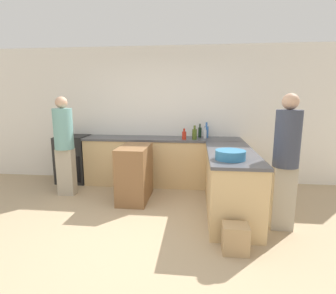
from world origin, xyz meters
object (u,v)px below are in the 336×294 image
(mixing_bowl, at_px, (230,155))
(hot_sauce_bottle, at_px, (184,135))
(island_table, at_px, (135,173))
(water_bottle_blue, at_px, (206,132))
(paper_bag, at_px, (235,239))
(person_by_range, at_px, (64,142))
(vinegar_bottle_clear, at_px, (205,134))
(wine_bottle_dark, at_px, (200,132))
(olive_oil_bottle, at_px, (195,134))
(range_oven, at_px, (74,159))
(person_at_peninsula, at_px, (286,157))

(mixing_bowl, bearing_deg, hot_sauce_bottle, 113.26)
(island_table, bearing_deg, water_bottle_blue, 39.10)
(water_bottle_blue, xyz_separation_m, paper_bag, (0.27, -2.39, -0.89))
(island_table, height_order, person_by_range, person_by_range)
(vinegar_bottle_clear, bearing_deg, island_table, -143.31)
(wine_bottle_dark, relative_size, hot_sauce_bottle, 1.30)
(vinegar_bottle_clear, relative_size, paper_bag, 0.68)
(olive_oil_bottle, xyz_separation_m, hot_sauce_bottle, (-0.19, -0.04, -0.02))
(vinegar_bottle_clear, bearing_deg, hot_sauce_bottle, -152.58)
(vinegar_bottle_clear, bearing_deg, range_oven, -179.35)
(hot_sauce_bottle, distance_m, vinegar_bottle_clear, 0.44)
(person_by_range, xyz_separation_m, paper_bag, (2.73, -1.50, -0.78))
(range_oven, xyz_separation_m, olive_oil_bottle, (2.45, -0.13, 0.57))
(olive_oil_bottle, bearing_deg, paper_bag, -76.95)
(vinegar_bottle_clear, bearing_deg, person_at_peninsula, -59.74)
(olive_oil_bottle, bearing_deg, person_at_peninsula, -52.09)
(range_oven, height_order, olive_oil_bottle, olive_oil_bottle)
(wine_bottle_dark, xyz_separation_m, hot_sauce_bottle, (-0.29, -0.31, -0.02))
(person_by_range, relative_size, paper_bag, 5.27)
(hot_sauce_bottle, bearing_deg, person_by_range, -164.09)
(mixing_bowl, xyz_separation_m, water_bottle_blue, (-0.24, 1.84, 0.06))
(range_oven, bearing_deg, mixing_bowl, -30.28)
(mixing_bowl, height_order, wine_bottle_dark, wine_bottle_dark)
(water_bottle_blue, distance_m, wine_bottle_dark, 0.13)
(olive_oil_bottle, relative_size, hot_sauce_bottle, 1.28)
(range_oven, bearing_deg, hot_sauce_bottle, -4.33)
(paper_bag, bearing_deg, vinegar_bottle_clear, 97.35)
(range_oven, bearing_deg, person_at_peninsula, -24.24)
(mixing_bowl, height_order, water_bottle_blue, water_bottle_blue)
(mixing_bowl, height_order, person_by_range, person_by_range)
(wine_bottle_dark, bearing_deg, paper_bag, -80.71)
(range_oven, bearing_deg, paper_bag, -37.47)
(island_table, xyz_separation_m, vinegar_bottle_clear, (1.18, 0.88, 0.56))
(range_oven, relative_size, mixing_bowl, 2.50)
(mixing_bowl, xyz_separation_m, paper_bag, (0.02, -0.55, -0.83))
(water_bottle_blue, xyz_separation_m, hot_sauce_bottle, (-0.42, -0.30, -0.04))
(mixing_bowl, bearing_deg, wine_bottle_dark, 101.26)
(water_bottle_blue, bearing_deg, paper_bag, -83.65)
(olive_oil_bottle, distance_m, wine_bottle_dark, 0.29)
(person_by_range, distance_m, person_at_peninsula, 3.51)
(range_oven, relative_size, wine_bottle_dark, 3.55)
(island_table, xyz_separation_m, paper_bag, (1.47, -1.41, -0.30))
(range_oven, distance_m, mixing_bowl, 3.42)
(water_bottle_blue, height_order, wine_bottle_dark, water_bottle_blue)
(island_table, bearing_deg, paper_bag, -43.77)
(person_at_peninsula, xyz_separation_m, paper_bag, (-0.67, -0.63, -0.80))
(wine_bottle_dark, distance_m, vinegar_bottle_clear, 0.15)
(person_by_range, height_order, paper_bag, person_by_range)
(wine_bottle_dark, height_order, vinegar_bottle_clear, wine_bottle_dark)
(person_by_range, bearing_deg, mixing_bowl, -19.39)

